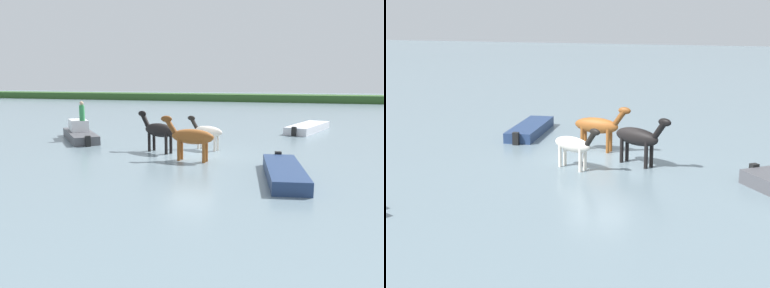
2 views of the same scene
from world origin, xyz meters
TOP-DOWN VIEW (x-y plane):
  - ground_plane at (0.00, 0.00)m, footprint 192.90×192.90m
  - horse_pinto_flank at (0.54, 1.59)m, footprint 2.23×1.16m
  - horse_mid_herd at (-1.66, 0.18)m, footprint 2.58×1.52m
  - horse_dun_straggler at (0.54, -1.44)m, footprint 2.65×0.81m
  - boat_tender_starboard at (4.86, -3.52)m, footprint 2.05×4.94m

SIDE VIEW (x-z plane):
  - ground_plane at x=0.00m, z-range 0.00..0.00m
  - boat_tender_starboard at x=4.86m, z-range -0.20..0.54m
  - horse_pinto_flank at x=0.54m, z-range 0.09..1.85m
  - horse_dun_straggler at x=0.54m, z-range 0.10..2.15m
  - horse_mid_herd at x=-1.66m, z-range 0.11..2.18m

